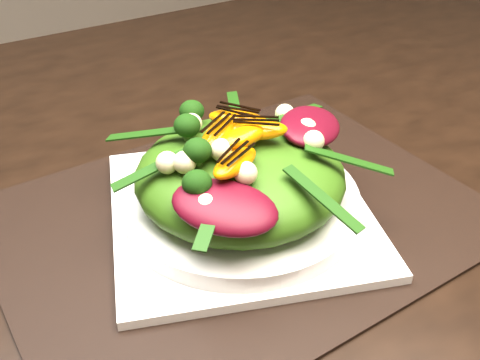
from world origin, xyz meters
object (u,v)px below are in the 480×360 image
dining_table (163,172)px  placemat (240,216)px  plate_base (240,211)px  lettuce_mound (240,175)px  orange_segment (212,132)px  salad_bowl (240,200)px

dining_table → placemat: (0.02, -0.14, 0.02)m
dining_table → plate_base: dining_table is taller
placemat → plate_base: size_ratio=1.86×
placemat → lettuce_mound: (-0.00, 0.00, 0.05)m
placemat → lettuce_mound: 0.05m
lettuce_mound → orange_segment: 0.05m
plate_base → orange_segment: bearing=123.2°
plate_base → lettuce_mound: bearing=-116.6°
dining_table → lettuce_mound: 0.16m
dining_table → placemat: size_ratio=3.62×
dining_table → plate_base: 0.14m
lettuce_mound → orange_segment: size_ratio=3.43×
orange_segment → lettuce_mound: bearing=-56.8°
plate_base → salad_bowl: size_ratio=1.06×
dining_table → lettuce_mound: bearing=-83.1°
dining_table → lettuce_mound: (0.02, -0.14, 0.07)m
plate_base → salad_bowl: (0.00, 0.00, 0.01)m
plate_base → lettuce_mound: size_ratio=1.24×
salad_bowl → lettuce_mound: lettuce_mound is taller
orange_segment → plate_base: bearing=-56.8°
placemat → lettuce_mound: size_ratio=2.30×
salad_bowl → placemat: bearing=-90.0°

